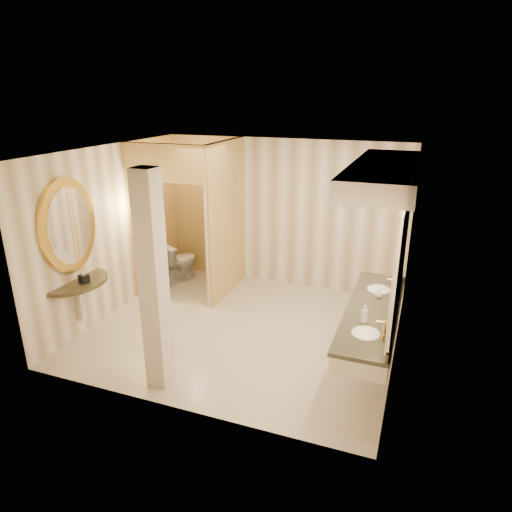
{
  "coord_description": "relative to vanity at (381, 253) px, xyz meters",
  "views": [
    {
      "loc": [
        2.38,
        -5.78,
        3.45
      ],
      "look_at": [
        0.15,
        0.2,
        1.15
      ],
      "focal_mm": 32.0,
      "sensor_mm": 36.0,
      "label": 1
    }
  ],
  "objects": [
    {
      "name": "soap_bottle_c",
      "position": [
        -0.08,
        -0.42,
        -0.64
      ],
      "size": [
        0.1,
        0.1,
        0.23
      ],
      "primitive_type": "imported",
      "rotation": [
        0.0,
        0.0,
        -0.11
      ],
      "color": "#C6B28C",
      "rests_on": "vanity"
    },
    {
      "name": "console_shelf",
      "position": [
        -4.19,
        -0.58,
        -0.28
      ],
      "size": [
        1.05,
        1.05,
        1.97
      ],
      "color": "black",
      "rests_on": "floor"
    },
    {
      "name": "pillar",
      "position": [
        -2.43,
        -1.22,
        -0.28
      ],
      "size": [
        0.26,
        0.26,
        2.7
      ],
      "primitive_type": "cube",
      "color": "beige",
      "rests_on": "floor"
    },
    {
      "name": "wall_back",
      "position": [
        -1.98,
        2.4,
        -0.28
      ],
      "size": [
        4.5,
        0.02,
        2.7
      ],
      "primitive_type": "cube",
      "color": "white",
      "rests_on": "floor"
    },
    {
      "name": "vanity",
      "position": [
        0.0,
        0.0,
        0.0
      ],
      "size": [
        0.75,
        2.61,
        2.09
      ],
      "color": "beige",
      "rests_on": "floor"
    },
    {
      "name": "tissue_box",
      "position": [
        -4.02,
        -0.6,
        -0.69
      ],
      "size": [
        0.15,
        0.15,
        0.12
      ],
      "primitive_type": "cube",
      "rotation": [
        0.0,
        0.0,
        -0.3
      ],
      "color": "black",
      "rests_on": "console_shelf"
    },
    {
      "name": "wall_sconce",
      "position": [
        -3.9,
        0.83,
        0.1
      ],
      "size": [
        0.14,
        0.14,
        0.42
      ],
      "color": "gold",
      "rests_on": "toilet_closet"
    },
    {
      "name": "floor",
      "position": [
        -1.98,
        0.4,
        -1.63
      ],
      "size": [
        4.5,
        4.5,
        0.0
      ],
      "primitive_type": "plane",
      "color": "beige",
      "rests_on": "ground"
    },
    {
      "name": "wall_right",
      "position": [
        0.27,
        0.4,
        -0.28
      ],
      "size": [
        0.02,
        4.0,
        2.7
      ],
      "primitive_type": "cube",
      "color": "white",
      "rests_on": "floor"
    },
    {
      "name": "wall_front",
      "position": [
        -1.98,
        -1.6,
        -0.28
      ],
      "size": [
        4.5,
        0.02,
        2.7
      ],
      "primitive_type": "cube",
      "color": "white",
      "rests_on": "floor"
    },
    {
      "name": "soap_bottle_b",
      "position": [
        -0.0,
        0.35,
        -0.69
      ],
      "size": [
        0.11,
        0.11,
        0.12
      ],
      "primitive_type": "imported",
      "rotation": [
        0.0,
        0.0,
        0.2
      ],
      "color": "silver",
      "rests_on": "vanity"
    },
    {
      "name": "wall_left",
      "position": [
        -4.23,
        0.4,
        -0.28
      ],
      "size": [
        0.02,
        4.0,
        2.7
      ],
      "primitive_type": "cube",
      "color": "white",
      "rests_on": "floor"
    },
    {
      "name": "soap_bottle_a",
      "position": [
        -0.1,
        -0.24,
        -0.69
      ],
      "size": [
        0.06,
        0.06,
        0.12
      ],
      "primitive_type": "imported",
      "rotation": [
        0.0,
        0.0,
        0.2
      ],
      "color": "beige",
      "rests_on": "vanity"
    },
    {
      "name": "toilet_closet",
      "position": [
        -3.1,
        1.37,
        -0.24
      ],
      "size": [
        1.5,
        1.55,
        2.7
      ],
      "color": "#EACE7A",
      "rests_on": "floor"
    },
    {
      "name": "toilet",
      "position": [
        -3.85,
        1.78,
        -1.24
      ],
      "size": [
        0.66,
        0.86,
        0.78
      ],
      "primitive_type": "imported",
      "rotation": [
        0.0,
        0.0,
        2.8
      ],
      "color": "white",
      "rests_on": "floor"
    },
    {
      "name": "ceiling",
      "position": [
        -1.98,
        0.4,
        1.07
      ],
      "size": [
        4.5,
        4.5,
        0.0
      ],
      "primitive_type": "plane",
      "rotation": [
        3.14,
        0.0,
        0.0
      ],
      "color": "silver",
      "rests_on": "wall_back"
    }
  ]
}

